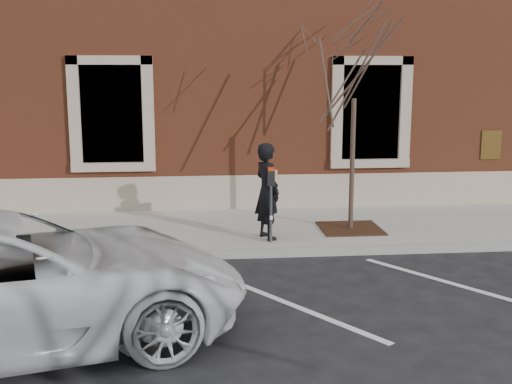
{
  "coord_description": "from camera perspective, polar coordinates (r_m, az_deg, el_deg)",
  "views": [
    {
      "loc": [
        -1.16,
        -11.33,
        3.39
      ],
      "look_at": [
        0.0,
        0.6,
        1.1
      ],
      "focal_mm": 45.0,
      "sensor_mm": 36.0,
      "label": 1
    }
  ],
  "objects": [
    {
      "name": "parking_meter",
      "position": [
        12.05,
        1.35,
        0.13
      ],
      "size": [
        0.13,
        0.1,
        1.45
      ],
      "rotation": [
        0.0,
        0.0,
        0.4
      ],
      "color": "#595B60",
      "rests_on": "sidewalk_near"
    },
    {
      "name": "tree_grate",
      "position": [
        13.41,
        8.39,
        -3.21
      ],
      "size": [
        1.23,
        1.23,
        0.03
      ],
      "primitive_type": "cube",
      "color": "#402014",
      "rests_on": "sidewalk_near"
    },
    {
      "name": "ground",
      "position": [
        11.88,
        0.28,
        -5.76
      ],
      "size": [
        120.0,
        120.0,
        0.0
      ],
      "primitive_type": "plane",
      "color": "#28282B",
      "rests_on": "ground"
    },
    {
      "name": "white_truck",
      "position": [
        8.51,
        -21.7,
        -7.41
      ],
      "size": [
        6.57,
        4.27,
        1.68
      ],
      "primitive_type": "imported",
      "rotation": [
        0.0,
        0.0,
        1.83
      ],
      "color": "silver",
      "rests_on": "ground"
    },
    {
      "name": "building_civic",
      "position": [
        19.11,
        -2.13,
        12.63
      ],
      "size": [
        40.0,
        8.62,
        8.0
      ],
      "color": "brown",
      "rests_on": "ground"
    },
    {
      "name": "man",
      "position": [
        12.36,
        1.01,
        0.07
      ],
      "size": [
        0.68,
        0.8,
        1.87
      ],
      "primitive_type": "imported",
      "rotation": [
        0.0,
        0.0,
        1.97
      ],
      "color": "black",
      "rests_on": "sidewalk_near"
    },
    {
      "name": "sapling",
      "position": [
        13.02,
        8.8,
        11.42
      ],
      "size": [
        2.92,
        2.92,
        4.87
      ],
      "color": "#4D362F",
      "rests_on": "sidewalk_near"
    },
    {
      "name": "sidewalk_near",
      "position": [
        13.54,
        -0.47,
        -3.35
      ],
      "size": [
        40.0,
        3.5,
        0.15
      ],
      "primitive_type": "cube",
      "color": "#ADAAA2",
      "rests_on": "ground"
    },
    {
      "name": "parking_stripes",
      "position": [
        9.81,
        1.61,
        -9.4
      ],
      "size": [
        28.0,
        4.4,
        0.01
      ],
      "primitive_type": null,
      "color": "silver",
      "rests_on": "ground"
    },
    {
      "name": "curb_near",
      "position": [
        11.81,
        0.31,
        -5.48
      ],
      "size": [
        40.0,
        0.12,
        0.15
      ],
      "primitive_type": "cube",
      "color": "#9E9E99",
      "rests_on": "ground"
    }
  ]
}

